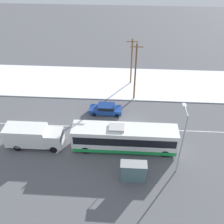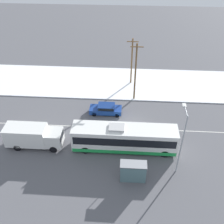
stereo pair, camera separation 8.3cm
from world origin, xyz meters
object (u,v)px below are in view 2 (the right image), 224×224
(utility_pole_snowlot, at_px, (132,61))
(pedestrian_at_stop, at_px, (133,167))
(sedan_car, at_px, (106,109))
(streetlamp, at_px, (182,136))
(bus_shelter, at_px, (133,171))
(city_bus, at_px, (124,138))
(utility_pole_roadside, at_px, (135,72))
(box_truck, at_px, (33,136))

(utility_pole_snowlot, bearing_deg, pedestrian_at_stop, -88.85)
(sedan_car, height_order, streetlamp, streetlamp)
(bus_shelter, distance_m, utility_pole_snowlot, 20.70)
(bus_shelter, relative_size, utility_pole_snowlot, 0.35)
(streetlamp, height_order, utility_pole_snowlot, utility_pole_snowlot)
(pedestrian_at_stop, relative_size, streetlamp, 0.21)
(sedan_car, xyz_separation_m, utility_pole_snowlot, (3.48, 8.74, 3.31))
(city_bus, xyz_separation_m, utility_pole_roadside, (1.22, 10.82, 3.07))
(city_bus, bearing_deg, box_truck, -178.83)
(box_truck, relative_size, utility_pole_roadside, 0.76)
(box_truck, height_order, bus_shelter, box_truck)
(box_truck, relative_size, pedestrian_at_stop, 4.09)
(city_bus, xyz_separation_m, box_truck, (-11.03, -0.23, -0.06))
(sedan_car, relative_size, bus_shelter, 1.64)
(utility_pole_roadside, xyz_separation_m, utility_pole_snowlot, (-0.53, 4.80, -0.61))
(sedan_car, height_order, utility_pole_snowlot, utility_pole_snowlot)
(pedestrian_at_stop, xyz_separation_m, streetlamp, (4.80, 1.03, 3.83))
(pedestrian_at_stop, xyz_separation_m, utility_pole_roadside, (0.15, 14.66, 3.68))
(pedestrian_at_stop, distance_m, utility_pole_snowlot, 19.71)
(pedestrian_at_stop, height_order, utility_pole_roadside, utility_pole_roadside)
(utility_pole_snowlot, bearing_deg, box_truck, -126.48)
(sedan_car, distance_m, pedestrian_at_stop, 11.40)
(bus_shelter, bearing_deg, utility_pole_roadside, 89.44)
(streetlamp, bearing_deg, utility_pole_roadside, 108.86)
(city_bus, distance_m, streetlamp, 7.27)
(city_bus, distance_m, bus_shelter, 5.04)
(city_bus, xyz_separation_m, bus_shelter, (1.07, -4.93, 0.03))
(bus_shelter, bearing_deg, city_bus, 102.27)
(box_truck, relative_size, streetlamp, 0.88)
(streetlamp, height_order, utility_pole_roadside, utility_pole_roadside)
(utility_pole_roadside, bearing_deg, pedestrian_at_stop, -90.57)
(bus_shelter, relative_size, utility_pole_roadside, 0.31)
(utility_pole_roadside, distance_m, utility_pole_snowlot, 4.87)
(box_truck, distance_m, pedestrian_at_stop, 12.65)
(sedan_car, distance_m, utility_pole_roadside, 6.85)
(pedestrian_at_stop, xyz_separation_m, utility_pole_snowlot, (-0.39, 19.46, 3.07))
(pedestrian_at_stop, distance_m, streetlamp, 6.23)
(pedestrian_at_stop, distance_m, utility_pole_roadside, 15.11)
(box_truck, xyz_separation_m, pedestrian_at_stop, (12.11, -3.61, -0.56))
(city_bus, distance_m, utility_pole_snowlot, 15.83)
(box_truck, relative_size, utility_pole_snowlot, 0.87)
(box_truck, bearing_deg, bus_shelter, -21.23)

